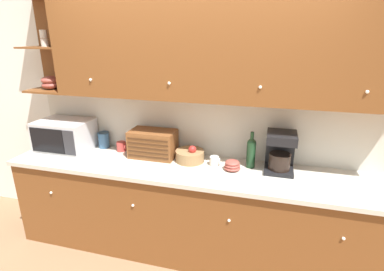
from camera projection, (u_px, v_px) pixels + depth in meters
name	position (u px, v px, depth m)	size (l,w,h in m)	color
ground_plane	(197.00, 229.00, 3.32)	(24.00, 24.00, 0.00)	#896647
wall_back	(199.00, 116.00, 2.93)	(5.81, 0.06, 2.60)	white
counter_unit	(189.00, 209.00, 2.88)	(3.43, 0.67, 0.91)	brown
backsplash_panel	(198.00, 126.00, 2.93)	(3.41, 0.01, 0.60)	beige
upper_cabinets	(214.00, 48.00, 2.49)	(3.41, 0.37, 0.89)	brown
microwave	(65.00, 135.00, 3.11)	(0.53, 0.40, 0.31)	silver
storage_canister	(104.00, 140.00, 3.18)	(0.12, 0.12, 0.17)	#33567A
mug_blue_second	(122.00, 146.00, 3.10)	(0.11, 0.10, 0.10)	#B73D38
bread_box	(153.00, 144.00, 2.93)	(0.44, 0.27, 0.27)	brown
fruit_basket	(190.00, 156.00, 2.84)	(0.27, 0.27, 0.17)	#937047
mug	(215.00, 161.00, 2.76)	(0.10, 0.08, 0.09)	silver
bowl_stack_on_counter	(232.00, 165.00, 2.66)	(0.15, 0.15, 0.09)	#9E473D
wine_bottle	(251.00, 151.00, 2.69)	(0.08, 0.08, 0.34)	#19381E
coffee_maker	(280.00, 151.00, 2.62)	(0.25, 0.27, 0.35)	black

